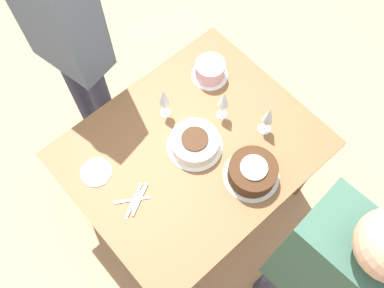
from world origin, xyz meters
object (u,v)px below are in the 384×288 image
(wine_glass_extra, at_px, (164,98))
(cake_center_white, at_px, (195,143))
(cake_back_decorated, at_px, (210,70))
(wine_glass_far, at_px, (269,116))
(person_cutting, at_px, (326,278))
(person_watching, at_px, (64,31))
(cake_front_chocolate, at_px, (252,172))
(wine_glass_near, at_px, (224,100))

(wine_glass_extra, bearing_deg, cake_center_white, -92.92)
(cake_back_decorated, xyz_separation_m, wine_glass_far, (-0.01, -0.43, 0.09))
(person_cutting, distance_m, person_watching, 1.61)
(wine_glass_far, xyz_separation_m, person_watching, (-0.49, 0.94, 0.16))
(wine_glass_extra, relative_size, person_watching, 0.12)
(cake_center_white, bearing_deg, cake_front_chocolate, -72.06)
(cake_front_chocolate, bearing_deg, cake_center_white, 107.94)
(wine_glass_far, bearing_deg, cake_front_chocolate, -149.48)
(cake_center_white, height_order, wine_glass_near, wine_glass_near)
(cake_center_white, height_order, wine_glass_far, wine_glass_far)
(cake_center_white, xyz_separation_m, person_watching, (-0.16, 0.78, 0.27))
(wine_glass_near, relative_size, wine_glass_far, 1.01)
(cake_center_white, distance_m, cake_front_chocolate, 0.32)
(wine_glass_near, height_order, person_cutting, person_cutting)
(cake_center_white, distance_m, cake_back_decorated, 0.43)
(cake_center_white, height_order, person_watching, person_watching)
(person_cutting, bearing_deg, person_watching, -1.45)
(person_cutting, bearing_deg, wine_glass_far, -36.18)
(cake_back_decorated, xyz_separation_m, wine_glass_extra, (-0.33, -0.02, 0.10))
(cake_center_white, bearing_deg, person_cutting, -96.20)
(cake_front_chocolate, distance_m, wine_glass_far, 0.28)
(wine_glass_far, bearing_deg, person_watching, 117.39)
(wine_glass_far, bearing_deg, wine_glass_extra, 127.78)
(person_cutting, bearing_deg, cake_back_decorated, -25.57)
(wine_glass_near, relative_size, person_cutting, 0.12)
(wine_glass_extra, bearing_deg, person_cutting, -95.46)
(cake_back_decorated, height_order, person_cutting, person_cutting)
(person_cutting, height_order, person_watching, person_watching)
(cake_center_white, distance_m, person_cutting, 0.88)
(cake_center_white, relative_size, person_cutting, 0.16)
(cake_front_chocolate, distance_m, wine_glass_extra, 0.56)
(cake_back_decorated, bearing_deg, cake_front_chocolate, -113.56)
(cake_back_decorated, height_order, wine_glass_extra, wine_glass_extra)
(cake_center_white, bearing_deg, cake_back_decorated, 37.26)
(cake_back_decorated, relative_size, person_watching, 0.12)
(cake_front_chocolate, height_order, cake_back_decorated, cake_front_chocolate)
(person_watching, bearing_deg, wine_glass_extra, 6.41)
(cake_front_chocolate, bearing_deg, person_watching, 103.38)
(cake_front_chocolate, height_order, wine_glass_extra, wine_glass_extra)
(cake_front_chocolate, relative_size, cake_back_decorated, 1.38)
(cake_front_chocolate, height_order, person_cutting, person_cutting)
(wine_glass_near, bearing_deg, cake_center_white, -170.02)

